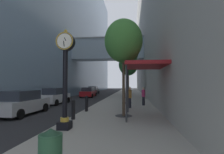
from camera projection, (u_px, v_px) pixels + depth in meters
name	position (u px, v px, depth m)	size (l,w,h in m)	color
ground_plane	(110.00, 97.00, 28.21)	(110.00, 110.00, 0.00)	#262628
sidewalk_right	(127.00, 95.00, 30.84)	(5.81, 80.00, 0.14)	#9E998E
building_block_left	(56.00, 11.00, 33.19)	(21.79, 80.00, 33.59)	#758EA8
building_block_right	(168.00, 15.00, 30.55)	(9.00, 80.00, 29.37)	#B7B2A8
street_clock	(65.00, 74.00, 7.66)	(0.84, 0.55, 4.57)	black
bollard_third	(73.00, 109.00, 9.67)	(0.24, 0.24, 1.16)	black
bollard_fourth	(87.00, 103.00, 12.50)	(0.24, 0.24, 1.16)	black
street_tree_near	(123.00, 41.00, 10.87)	(2.46, 2.46, 6.26)	#333335
street_tree_mid_near	(127.00, 53.00, 18.02)	(2.44, 2.44, 6.87)	#333335
street_tree_mid_far	(128.00, 64.00, 25.12)	(2.91, 2.91, 6.65)	#333335
trash_bin	(50.00, 151.00, 3.74)	(0.53, 0.53, 1.05)	#234C33
pedestrian_walking	(130.00, 97.00, 14.24)	(0.48, 0.48, 1.79)	#23232D
pedestrian_by_clock	(143.00, 96.00, 16.04)	(0.48, 0.48, 1.72)	#23232D
storefront_awning	(144.00, 66.00, 10.50)	(2.40, 3.60, 3.30)	maroon
car_black_near	(93.00, 90.00, 36.41)	(2.12, 4.47, 1.65)	black
car_red_mid	(88.00, 92.00, 27.77)	(2.18, 4.44, 1.61)	#AD191E
car_white_far	(55.00, 96.00, 18.08)	(2.06, 4.18, 1.74)	silver
car_silver_trailing	(22.00, 103.00, 11.87)	(2.05, 4.36, 1.72)	#B7BABF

